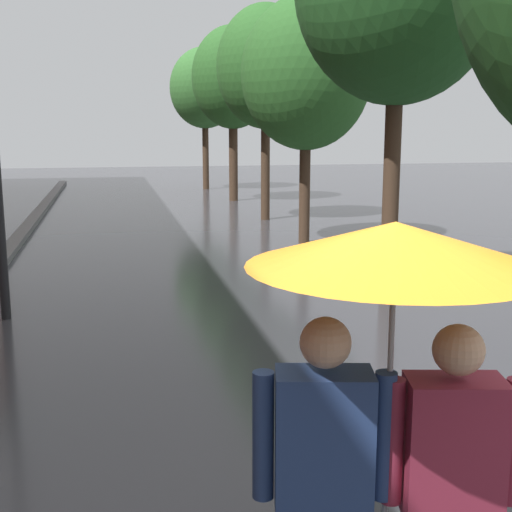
{
  "coord_description": "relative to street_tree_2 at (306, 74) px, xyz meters",
  "views": [
    {
      "loc": [
        -1.25,
        -2.51,
        2.41
      ],
      "look_at": [
        -0.06,
        2.9,
        1.35
      ],
      "focal_mm": 47.18,
      "sensor_mm": 36.0,
      "label": 1
    }
  ],
  "objects": [
    {
      "name": "street_tree_2",
      "position": [
        0.0,
        0.0,
        0.0
      ],
      "size": [
        2.66,
        2.66,
        5.03
      ],
      "color": "#473323",
      "rests_on": "ground"
    },
    {
      "name": "street_tree_4",
      "position": [
        0.06,
        8.55,
        0.5
      ],
      "size": [
        2.67,
        2.67,
        5.64
      ],
      "color": "#473323",
      "rests_on": "ground"
    },
    {
      "name": "street_tree_5",
      "position": [
        -0.23,
        12.99,
        0.42
      ],
      "size": [
        2.7,
        2.7,
        5.45
      ],
      "color": "#473323",
      "rests_on": "ground"
    },
    {
      "name": "couple_under_umbrella",
      "position": [
        -2.91,
        -11.11,
        -2.07
      ],
      "size": [
        1.19,
        1.19,
        2.05
      ],
      "color": "#1E233D",
      "rests_on": "ground"
    },
    {
      "name": "street_tree_3",
      "position": [
        0.03,
        3.76,
        0.44
      ],
      "size": [
        2.52,
        2.52,
        5.5
      ],
      "color": "#473323",
      "rests_on": "ground"
    },
    {
      "name": "kerb_strip",
      "position": [
        -5.95,
        -1.01,
        -3.41
      ],
      "size": [
        0.3,
        36.0,
        0.12
      ],
      "primitive_type": "cube",
      "color": "slate",
      "rests_on": "ground"
    }
  ]
}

